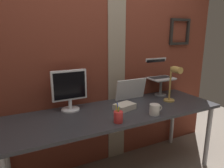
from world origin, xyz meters
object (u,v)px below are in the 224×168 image
object	(u,v)px
laptop	(157,72)
coffee_mug	(155,109)
whiteboard_panel	(131,89)
monitor	(69,88)
pen_cup	(118,117)
desk_lamp	(174,80)

from	to	relation	value
laptop	coffee_mug	world-z (taller)	laptop
coffee_mug	whiteboard_panel	bearing A→B (deg)	85.27
monitor	laptop	bearing A→B (deg)	3.95
pen_cup	monitor	bearing A→B (deg)	121.70
monitor	coffee_mug	distance (m)	0.84
laptop	whiteboard_panel	world-z (taller)	laptop
monitor	desk_lamp	size ratio (longest dim) A/B	1.00
desk_lamp	coffee_mug	size ratio (longest dim) A/B	2.99
monitor	whiteboard_panel	xyz separation A→B (m)	(0.72, 0.03, -0.11)
monitor	laptop	xyz separation A→B (m)	(1.13, 0.08, 0.05)
laptop	desk_lamp	distance (m)	0.36
laptop	whiteboard_panel	bearing A→B (deg)	-172.88
laptop	pen_cup	distance (m)	1.03
laptop	pen_cup	xyz separation A→B (m)	(-0.84, -0.55, -0.22)
whiteboard_panel	coffee_mug	size ratio (longest dim) A/B	2.76
desk_lamp	coffee_mug	xyz separation A→B (m)	(-0.39, -0.19, -0.20)
whiteboard_panel	laptop	bearing A→B (deg)	7.12
monitor	pen_cup	bearing A→B (deg)	-58.30
desk_lamp	pen_cup	bearing A→B (deg)	-166.19
monitor	coffee_mug	xyz separation A→B (m)	(0.68, -0.47, -0.18)
desk_lamp	coffee_mug	distance (m)	0.48
whiteboard_panel	desk_lamp	xyz separation A→B (m)	(0.35, -0.30, 0.13)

